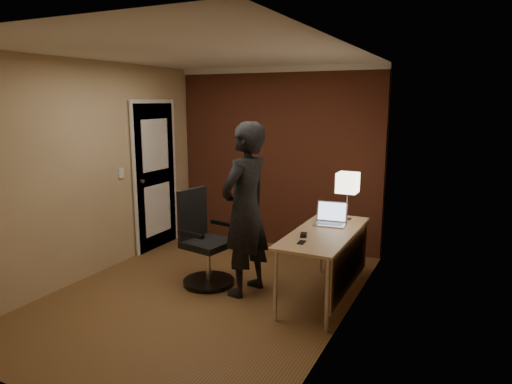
% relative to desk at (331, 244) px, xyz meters
% --- Properties ---
extents(room, '(4.00, 4.00, 4.00)m').
position_rel_desk_xyz_m(room, '(-1.53, 1.09, 0.77)').
color(room, brown).
rests_on(room, ground).
extents(desk, '(0.60, 1.50, 0.73)m').
position_rel_desk_xyz_m(desk, '(0.00, 0.00, 0.00)').
color(desk, tan).
rests_on(desk, ground).
extents(desk_lamp, '(0.22, 0.22, 0.54)m').
position_rel_desk_xyz_m(desk_lamp, '(0.01, 0.54, 0.55)').
color(desk_lamp, silver).
rests_on(desk_lamp, desk).
extents(laptop, '(0.36, 0.29, 0.23)m').
position_rel_desk_xyz_m(laptop, '(-0.10, 0.31, 0.19)').
color(laptop, silver).
rests_on(laptop, desk).
extents(mouse, '(0.08, 0.11, 0.03)m').
position_rel_desk_xyz_m(mouse, '(-0.20, -0.27, 0.14)').
color(mouse, black).
rests_on(mouse, desk).
extents(phone, '(0.07, 0.12, 0.01)m').
position_rel_desk_xyz_m(phone, '(-0.15, -0.47, 0.13)').
color(phone, black).
rests_on(phone, desk).
extents(office_chair, '(0.57, 0.64, 1.05)m').
position_rel_desk_xyz_m(office_chair, '(-1.41, -0.20, -0.14)').
color(office_chair, black).
rests_on(office_chair, ground).
extents(person, '(0.55, 0.74, 1.84)m').
position_rel_desk_xyz_m(person, '(-0.88, -0.22, 0.32)').
color(person, black).
rests_on(person, ground).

